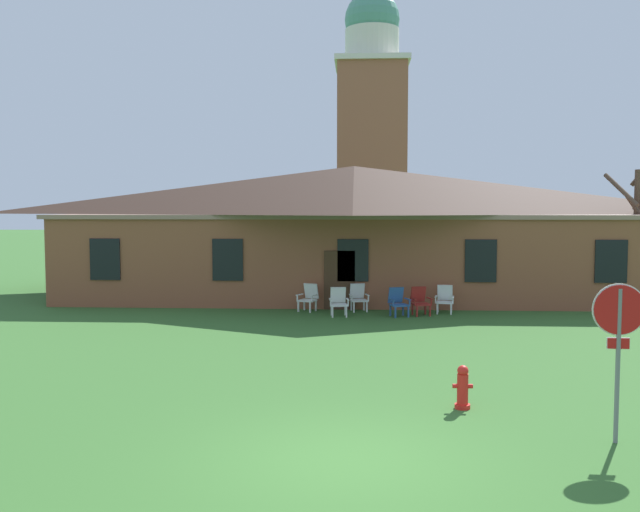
% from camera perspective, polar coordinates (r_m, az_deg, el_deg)
% --- Properties ---
extents(ground_plane, '(200.00, 200.00, 0.00)m').
position_cam_1_polar(ground_plane, '(10.20, 2.12, -16.74)').
color(ground_plane, '#336028').
extents(brick_building, '(23.24, 10.40, 5.37)m').
position_cam_1_polar(brick_building, '(29.19, 2.83, 2.31)').
color(brick_building, brown).
rests_on(brick_building, ground).
extents(dome_tower, '(5.18, 5.18, 19.72)m').
position_cam_1_polar(dome_tower, '(49.81, 4.31, 10.28)').
color(dome_tower, '#93563D').
rests_on(dome_tower, ground).
extents(stop_sign, '(0.81, 0.08, 2.47)m').
position_cam_1_polar(stop_sign, '(11.44, 23.60, -5.71)').
color(stop_sign, slate).
rests_on(stop_sign, ground).
extents(lawn_chair_by_porch, '(0.79, 0.83, 0.96)m').
position_cam_1_polar(lawn_chair_by_porch, '(24.01, -0.94, -3.42)').
color(lawn_chair_by_porch, silver).
rests_on(lawn_chair_by_porch, ground).
extents(lawn_chair_near_door, '(0.69, 0.72, 0.96)m').
position_cam_1_polar(lawn_chair_near_door, '(22.92, 1.55, -3.77)').
color(lawn_chair_near_door, silver).
rests_on(lawn_chair_near_door, ground).
extents(lawn_chair_left_end, '(0.73, 0.77, 0.96)m').
position_cam_1_polar(lawn_chair_left_end, '(24.06, 3.20, -3.41)').
color(lawn_chair_left_end, white).
rests_on(lawn_chair_left_end, ground).
extents(lawn_chair_middle, '(0.76, 0.81, 0.96)m').
position_cam_1_polar(lawn_chair_middle, '(23.03, 6.50, -3.76)').
color(lawn_chair_middle, '#2D5693').
rests_on(lawn_chair_middle, ground).
extents(lawn_chair_right_end, '(0.74, 0.79, 0.96)m').
position_cam_1_polar(lawn_chair_right_end, '(23.34, 8.32, -3.67)').
color(lawn_chair_right_end, maroon).
rests_on(lawn_chair_right_end, ground).
extents(lawn_chair_far_side, '(0.71, 0.75, 0.96)m').
position_cam_1_polar(lawn_chair_far_side, '(23.94, 10.33, -3.51)').
color(lawn_chair_far_side, white).
rests_on(lawn_chair_far_side, ground).
extents(bare_tree_beside_building, '(2.22, 2.20, 5.43)m').
position_cam_1_polar(bare_tree_beside_building, '(28.69, 24.94, 2.20)').
color(bare_tree_beside_building, brown).
rests_on(bare_tree_beside_building, ground).
extents(fire_hydrant, '(0.36, 0.28, 0.79)m').
position_cam_1_polar(fire_hydrant, '(12.81, 11.78, -10.70)').
color(fire_hydrant, red).
rests_on(fire_hydrant, ground).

